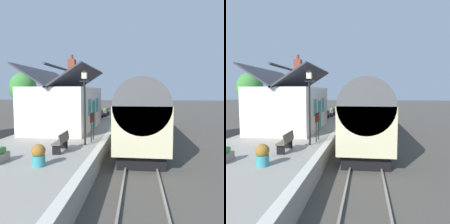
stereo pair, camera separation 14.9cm
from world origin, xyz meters
TOP-DOWN VIEW (x-y plane):
  - ground_plane at (0.00, 0.00)m, footprint 160.00×160.00m
  - platform at (0.00, 4.10)m, footprint 32.00×6.20m
  - platform_edge_coping at (0.00, 1.18)m, footprint 32.00×0.36m
  - rail_near at (0.00, -1.62)m, footprint 52.00×0.08m
  - rail_far at (0.00, -0.18)m, footprint 52.00×0.08m
  - train at (0.31, -0.90)m, footprint 16.81×2.73m
  - station_building at (-1.63, 4.58)m, footprint 7.67×4.38m
  - bench_platform_end at (7.03, 2.78)m, footprint 1.42×0.49m
  - bench_mid_platform at (8.87, 2.77)m, footprint 1.42×0.49m
  - bench_by_lamp at (-8.01, 2.75)m, footprint 1.41×0.47m
  - bench_near_building at (4.76, 3.00)m, footprint 1.41×0.45m
  - planter_under_sign at (8.35, 4.90)m, footprint 1.03×0.32m
  - planter_by_door at (11.88, 3.65)m, footprint 0.42×0.42m
  - planter_edge_near at (-10.13, 2.89)m, footprint 0.50×0.50m
  - planter_bench_right at (5.41, 1.83)m, footprint 0.60×0.60m
  - planter_edge_far at (-9.86, 4.60)m, footprint 0.90×0.32m
  - lamp_post_platform at (-6.66, 1.97)m, footprint 0.32×0.50m
  - station_sign_board at (-5.63, 1.80)m, footprint 0.96×0.06m
  - tree_mid_background at (10.34, 14.18)m, footprint 3.60×3.38m

SIDE VIEW (x-z plane):
  - ground_plane at x=0.00m, z-range 0.00..0.00m
  - rail_near at x=0.00m, z-range 0.00..0.14m
  - rail_far at x=0.00m, z-range 0.00..0.14m
  - platform at x=0.00m, z-range 0.00..0.89m
  - platform_edge_coping at x=0.00m, z-range 0.89..0.91m
  - planter_edge_far at x=-9.86m, z-range 0.88..1.48m
  - planter_under_sign at x=8.35m, z-range 0.88..1.50m
  - planter_by_door at x=11.88m, z-range 0.90..1.50m
  - planter_edge_near at x=-10.13m, z-range 0.89..1.75m
  - bench_platform_end at x=7.03m, z-range 0.93..1.81m
  - bench_mid_platform at x=8.87m, z-range 0.93..1.81m
  - bench_by_lamp at x=-8.01m, z-range 0.93..1.81m
  - bench_near_building at x=4.76m, z-range 0.93..1.81m
  - planter_bench_right at x=5.41m, z-range 0.92..1.86m
  - station_sign_board at x=-5.63m, z-range 1.30..2.87m
  - train at x=0.31m, z-range 0.05..4.37m
  - station_building at x=-1.63m, z-range -0.31..5.38m
  - lamp_post_platform at x=-6.66m, z-range 1.64..5.49m
  - tree_mid_background at x=10.34m, z-range 0.98..7.10m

